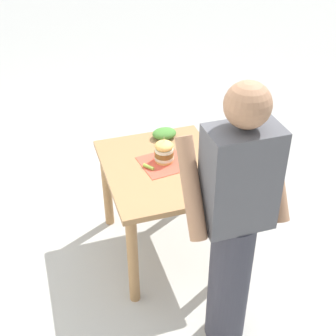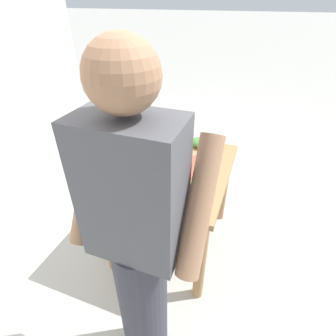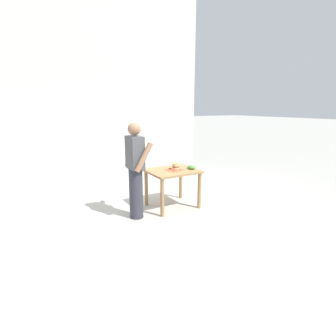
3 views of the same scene
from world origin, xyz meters
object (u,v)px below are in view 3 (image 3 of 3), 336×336
at_px(diner_across_table, 136,169).
at_px(pickle_spear, 170,168).
at_px(patio_table, 172,177).
at_px(sandwich, 176,166).
at_px(side_salad, 191,167).

bearing_deg(diner_across_table, pickle_spear, -73.67).
relative_size(patio_table, sandwich, 5.00).
bearing_deg(diner_across_table, patio_table, -80.60).
relative_size(patio_table, side_salad, 5.22).
distance_m(side_salad, diner_across_table, 1.19).
relative_size(pickle_spear, side_salad, 0.46).
bearing_deg(patio_table, sandwich, -111.40).
bearing_deg(sandwich, diner_across_table, 97.36).
height_order(patio_table, side_salad, side_salad).
bearing_deg(side_salad, diner_across_table, 90.93).
distance_m(pickle_spear, side_salad, 0.42).
height_order(pickle_spear, diner_across_table, diner_across_table).
relative_size(sandwich, diner_across_table, 0.11).
distance_m(patio_table, sandwich, 0.23).
distance_m(sandwich, diner_across_table, 0.89).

